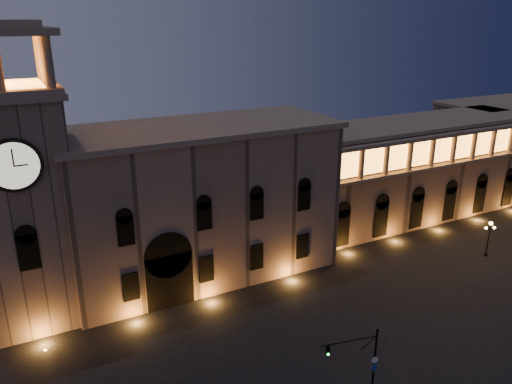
# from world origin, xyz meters

# --- Properties ---
(ground) EXTENTS (160.00, 160.00, 0.00)m
(ground) POSITION_xyz_m (0.00, 0.00, 0.00)
(ground) COLOR black
(ground) RESTS_ON ground
(government_building) EXTENTS (30.80, 12.80, 17.60)m
(government_building) POSITION_xyz_m (-2.08, 21.93, 8.77)
(government_building) COLOR #775C4E
(government_building) RESTS_ON ground
(clock_tower) EXTENTS (9.80, 9.80, 32.40)m
(clock_tower) POSITION_xyz_m (-20.50, 20.98, 12.50)
(clock_tower) COLOR #775C4E
(clock_tower) RESTS_ON ground
(colonnade_wing) EXTENTS (40.60, 11.50, 14.50)m
(colonnade_wing) POSITION_xyz_m (32.00, 23.92, 7.33)
(colonnade_wing) COLOR brown
(colonnade_wing) RESTS_ON ground
(secondary_building) EXTENTS (20.00, 12.00, 14.00)m
(secondary_building) POSITION_xyz_m (58.00, 30.00, 7.00)
(secondary_building) COLOR brown
(secondary_building) RESTS_ON ground
(traffic_light) EXTENTS (4.72, 1.21, 6.58)m
(traffic_light) POSITION_xyz_m (0.97, -3.95, 3.46)
(traffic_light) COLOR black
(traffic_light) RESTS_ON ground
(street_lamp_near) EXTENTS (1.53, 0.74, 4.67)m
(street_lamp_near) POSITION_xyz_m (31.20, 8.97, 2.78)
(street_lamp_near) COLOR black
(street_lamp_near) RESTS_ON ground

